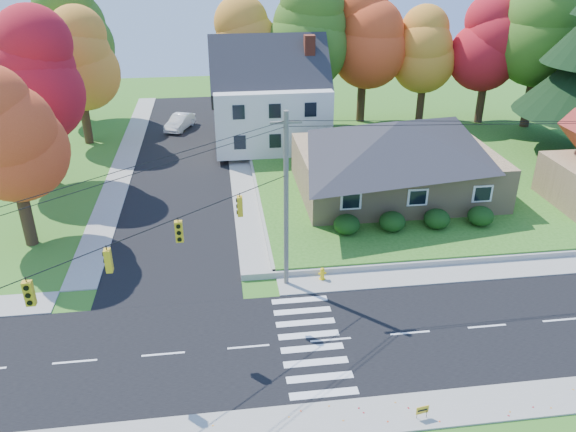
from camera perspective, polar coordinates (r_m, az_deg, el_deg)
The scene contains 23 objects.
ground at distance 27.97m, azimuth 4.36°, elevation -12.46°, with size 120.00×120.00×0.00m, color #3D7923.
road_main at distance 27.96m, azimuth 4.36°, elevation -12.44°, with size 90.00×8.00×0.02m, color black.
road_cross at distance 50.49m, azimuth -10.65°, elevation 5.61°, with size 8.00×44.00×0.02m, color black.
sidewalk_north at distance 31.91m, azimuth 2.56°, elevation -6.84°, with size 90.00×2.00×0.08m, color #9C9A90.
sidewalk_south at distance 24.35m, azimuth 6.85°, elevation -19.66°, with size 90.00×2.00×0.08m, color #9C9A90.
lawn at distance 49.04m, azimuth 14.45°, elevation 4.89°, with size 30.00×30.00×0.50m, color #3D7923.
ranch_house at distance 41.93m, azimuth 10.91°, elevation 6.01°, with size 14.60×10.60×5.40m.
colonial_house at distance 51.17m, azimuth -1.81°, elevation 11.70°, with size 10.40×8.40×9.60m.
hedge_row at distance 37.24m, azimuth 12.74°, elevation -0.41°, with size 10.70×1.70×1.27m.
traffic_infrastructure at distance 26.21m, azimuth 3.82°, elevation -1.82°, with size 38.10×10.66×10.00m.
tree_lot_0 at distance 56.10m, azimuth -4.69°, elevation 16.82°, with size 6.72×6.72×12.51m.
tree_lot_1 at distance 55.56m, azimuth 1.83°, elevation 18.16°, with size 7.84×7.84×14.60m.
tree_lot_2 at distance 57.88m, azimuth 7.81°, elevation 17.62°, with size 7.28×7.28×13.56m.
tree_lot_3 at distance 58.99m, azimuth 13.86°, elevation 16.00°, with size 6.16×6.16×11.47m.
tree_lot_4 at distance 60.39m, azimuth 19.81°, elevation 16.11°, with size 6.72×6.72×12.51m.
tree_lot_5 at distance 60.31m, azimuth 24.50°, elevation 17.24°, with size 8.40×8.40×15.64m.
tree_west_0 at distance 36.87m, azimuth -26.57°, elevation 7.26°, with size 6.16×6.16×11.47m.
tree_west_1 at distance 46.09m, azimuth -24.54°, elevation 12.74°, with size 7.28×7.28×13.56m.
tree_west_2 at distance 55.47m, azimuth -20.73°, elevation 14.65°, with size 6.72×6.72×12.51m.
tree_west_3 at distance 63.42m, azimuth -21.31°, elevation 17.05°, with size 7.84×7.84×14.60m.
white_car at distance 58.90m, azimuth -10.92°, elevation 9.36°, with size 1.59×4.55×1.50m, color silver.
fire_hydrant at distance 32.09m, azimuth 3.50°, elevation -5.93°, with size 0.45×0.36×0.81m.
yard_sign at distance 24.44m, azimuth 13.50°, elevation -18.64°, with size 0.55×0.11×0.69m.
Camera 1 is at (-4.92, -21.27, 17.48)m, focal length 35.00 mm.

